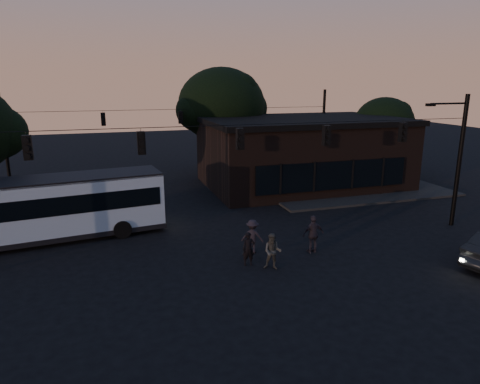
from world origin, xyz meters
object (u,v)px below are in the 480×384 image
object	(u,v)px
pedestrian_a	(249,249)
pedestrian_c	(313,234)
pedestrian_b	(273,251)
bus	(47,206)
building	(302,152)
pedestrian_d	(252,236)

from	to	relation	value
pedestrian_a	pedestrian_c	world-z (taller)	pedestrian_c
pedestrian_b	pedestrian_c	xyz separation A→B (m)	(2.61, 1.20, 0.11)
bus	pedestrian_c	world-z (taller)	bus
building	bus	size ratio (longest dim) A/B	1.27
pedestrian_d	bus	bearing A→B (deg)	-1.85
building	pedestrian_a	size ratio (longest dim) A/B	9.89
pedestrian_c	pedestrian_d	distance (m)	2.97
pedestrian_d	pedestrian_c	bearing A→B (deg)	-171.82
pedestrian_a	building	bearing A→B (deg)	62.70
pedestrian_d	pedestrian_b	bearing A→B (deg)	121.29
building	bus	bearing A→B (deg)	-157.37
pedestrian_a	pedestrian_c	xyz separation A→B (m)	(3.49, 0.47, 0.16)
bus	pedestrian_d	distance (m)	10.83
pedestrian_a	pedestrian_d	world-z (taller)	pedestrian_d
pedestrian_a	pedestrian_d	distance (m)	1.48
pedestrian_b	pedestrian_c	world-z (taller)	pedestrian_c
bus	pedestrian_d	world-z (taller)	bus
pedestrian_b	pedestrian_a	bearing A→B (deg)	168.64
pedestrian_a	pedestrian_c	size ratio (longest dim) A/B	0.83
bus	pedestrian_c	xyz separation A→B (m)	(12.47, -5.71, -0.93)
bus	pedestrian_b	bearing A→B (deg)	-42.51
bus	pedestrian_a	size ratio (longest dim) A/B	7.78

